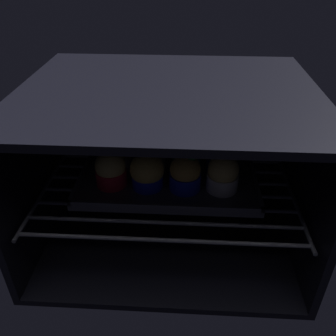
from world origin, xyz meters
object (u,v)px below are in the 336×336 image
Objects in this scene: muffin_row0_col1 at (147,172)px; muffin_row0_col3 at (223,174)px; muffin_row1_col2 at (187,155)px; muffin_row0_col2 at (185,173)px; muffin_row1_col0 at (117,152)px; muffin_row1_col3 at (221,155)px; muffin_row0_col0 at (111,170)px; muffin_row1_col1 at (151,153)px; baking_tray at (168,178)px.

muffin_row0_col1 is 0.97× the size of muffin_row0_col3.
muffin_row0_col1 is 1.06× the size of muffin_row1_col2.
muffin_row0_col2 is 1.01× the size of muffin_row1_col0.
muffin_row0_col2 is at bearing -135.12° from muffin_row1_col3.
muffin_row0_col3 is 1.01× the size of muffin_row1_col3.
muffin_row0_col1 is at bearing -135.60° from muffin_row1_col2.
muffin_row0_col0 is 1.05× the size of muffin_row1_col2.
muffin_row0_col3 is 0.95× the size of muffin_row1_col1.
muffin_row1_col2 is 0.93× the size of muffin_row1_col3.
muffin_row1_col0 reaches higher than muffin_row0_col3.
muffin_row0_col3 is (7.78, 0.20, 0.08)cm from muffin_row0_col2.
muffin_row1_col3 reaches higher than muffin_row1_col2.
muffin_row0_col2 is at bearing -44.24° from muffin_row1_col1.
muffin_row1_col3 is at bearing 88.79° from muffin_row0_col3.
muffin_row0_col2 reaches higher than muffin_row1_col2.
baking_tray is 6.98cm from muffin_row1_col2.
muffin_row0_col0 is 0.97× the size of muffin_row0_col3.
muffin_row1_col2 is at bearing 132.65° from muffin_row0_col3.
muffin_row0_col1 is (7.79, -0.37, -0.00)cm from muffin_row0_col0.
muffin_row0_col2 and muffin_row1_col0 have the same top height.
baking_tray is 4.95× the size of muffin_row0_col0.
muffin_row1_col3 is at bearing 25.63° from muffin_row0_col1.
muffin_row1_col3 is at bearing 44.88° from muffin_row0_col2.
muffin_row0_col2 is 1.06× the size of muffin_row1_col3.
muffin_row1_col0 is (-15.78, 7.93, -0.06)cm from muffin_row0_col2.
muffin_row0_col2 is at bearing -2.24° from muffin_row0_col0.
muffin_row0_col3 is 11.10cm from muffin_row1_col2.
muffin_row1_col3 reaches higher than baking_tray.
muffin_row1_col0 reaches higher than muffin_row1_col3.
baking_tray is 13.07cm from muffin_row0_col3.
baking_tray is 4.54× the size of muffin_row1_col1.
muffin_row0_col0 is 7.80cm from muffin_row0_col1.
muffin_row0_col1 is 0.92× the size of muffin_row1_col1.
muffin_row1_col0 is at bearing 161.84° from muffin_row0_col3.
baking_tray is 7.14cm from muffin_row0_col2.
muffin_row1_col0 is (-11.91, 3.68, 4.19)cm from baking_tray.
muffin_row1_col1 is (0.06, 7.50, 0.33)cm from muffin_row0_col1.
muffin_row1_col0 is 7.82cm from muffin_row1_col1.
muffin_row0_col1 is at bearing 178.23° from muffin_row0_col2.
muffin_row1_col1 is 15.91cm from muffin_row1_col3.
muffin_row0_col0 is 0.97× the size of muffin_row1_col3.
muffin_row0_col2 is at bearing -26.69° from muffin_row1_col0.
muffin_row0_col3 is at bearing -19.16° from baking_tray.
muffin_row0_col0 is at bearing -154.29° from muffin_row1_col2.
muffin_row1_col2 is (8.22, 0.61, -0.58)cm from muffin_row1_col1.
muffin_row1_col1 is (-7.96, 7.75, 0.18)cm from muffin_row0_col2.
muffin_row0_col0 is at bearing 177.28° from muffin_row0_col1.
muffin_row1_col1 reaches higher than muffin_row0_col1.
muffin_row1_col2 is (16.08, 7.74, -0.25)cm from muffin_row0_col0.
muffin_row1_col1 is at bearing 139.49° from baking_tray.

